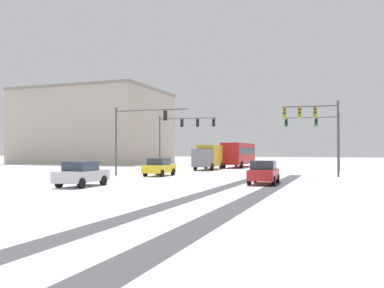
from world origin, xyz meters
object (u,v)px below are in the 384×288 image
(box_truck_delivery, at_px, (209,156))
(office_building_far_left_block, at_px, (95,127))
(car_silver_third, at_px, (82,174))
(traffic_signal_near_left, at_px, (136,128))
(bus_oncoming, at_px, (239,153))
(car_yellow_cab_lead, at_px, (159,167))
(traffic_signal_far_left, at_px, (182,129))
(car_red_second, at_px, (264,172))
(traffic_signal_far_right, at_px, (319,130))
(traffic_signal_near_right, at_px, (315,122))

(box_truck_delivery, bearing_deg, office_building_far_left_block, 147.65)
(office_building_far_left_block, bearing_deg, car_silver_third, -57.30)
(traffic_signal_near_left, xyz_separation_m, box_truck_delivery, (2.76, 13.84, -2.87))
(bus_oncoming, bearing_deg, traffic_signal_near_left, -101.39)
(car_silver_third, bearing_deg, bus_oncoming, 86.63)
(car_yellow_cab_lead, relative_size, box_truck_delivery, 0.55)
(traffic_signal_near_left, height_order, car_yellow_cab_lead, traffic_signal_near_left)
(bus_oncoming, bearing_deg, office_building_far_left_block, 162.66)
(traffic_signal_far_left, relative_size, car_red_second, 1.68)
(box_truck_delivery, relative_size, office_building_far_left_block, 0.30)
(traffic_signal_near_left, bearing_deg, traffic_signal_far_left, 86.08)
(car_yellow_cab_lead, bearing_deg, box_truck_delivery, 88.80)
(traffic_signal_far_left, height_order, box_truck_delivery, traffic_signal_far_left)
(bus_oncoming, bearing_deg, traffic_signal_far_right, -37.07)
(bus_oncoming, xyz_separation_m, box_truck_delivery, (-1.75, -8.59, -0.36))
(car_silver_third, bearing_deg, box_truck_delivery, 89.40)
(traffic_signal_far_right, height_order, car_yellow_cab_lead, traffic_signal_far_right)
(traffic_signal_far_right, xyz_separation_m, office_building_far_left_block, (-41.53, 17.99, 2.17))
(traffic_signal_near_right, height_order, car_yellow_cab_lead, traffic_signal_near_right)
(car_silver_third, bearing_deg, car_red_second, 29.23)
(car_silver_third, height_order, office_building_far_left_block, office_building_far_left_block)
(traffic_signal_far_left, xyz_separation_m, office_building_far_left_block, (-26.39, 21.70, 2.00))
(car_red_second, distance_m, office_building_far_left_block, 54.63)
(traffic_signal_near_right, xyz_separation_m, car_red_second, (-2.97, -7.85, -3.93))
(car_yellow_cab_lead, distance_m, box_truck_delivery, 13.95)
(car_red_second, xyz_separation_m, car_silver_third, (-10.66, -5.97, 0.00))
(office_building_far_left_block, bearing_deg, traffic_signal_near_right, -35.73)
(traffic_signal_near_right, distance_m, bus_oncoming, 23.85)
(traffic_signal_near_right, bearing_deg, car_silver_third, -134.61)
(traffic_signal_far_left, relative_size, office_building_far_left_block, 0.28)
(traffic_signal_near_right, relative_size, traffic_signal_far_left, 0.93)
(bus_oncoming, bearing_deg, box_truck_delivery, -101.55)
(traffic_signal_far_right, distance_m, bus_oncoming, 14.43)
(car_red_second, bearing_deg, traffic_signal_near_right, 69.28)
(car_yellow_cab_lead, xyz_separation_m, car_red_second, (10.68, -5.99, 0.00))
(office_building_far_left_block, bearing_deg, car_yellow_cab_lead, -48.60)
(car_yellow_cab_lead, bearing_deg, traffic_signal_far_left, 99.82)
(traffic_signal_near_right, xyz_separation_m, traffic_signal_near_left, (-16.13, -1.78, -0.24))
(traffic_signal_far_left, height_order, traffic_signal_far_right, same)
(car_yellow_cab_lead, relative_size, car_silver_third, 0.99)
(traffic_signal_far_right, bearing_deg, bus_oncoming, 142.93)
(bus_oncoming, distance_m, box_truck_delivery, 8.77)
(traffic_signal_far_right, bearing_deg, car_red_second, -97.66)
(traffic_signal_near_right, relative_size, bus_oncoming, 0.59)
(traffic_signal_far_left, xyz_separation_m, car_yellow_cab_lead, (1.77, -10.25, -4.00))
(car_yellow_cab_lead, distance_m, car_silver_third, 11.96)
(car_red_second, distance_m, bus_oncoming, 29.81)
(traffic_signal_far_right, xyz_separation_m, box_truck_delivery, (-13.07, -0.04, -3.01))
(car_red_second, xyz_separation_m, bus_oncoming, (-8.64, 28.51, 1.18))
(office_building_far_left_block, bearing_deg, car_red_second, -44.32)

